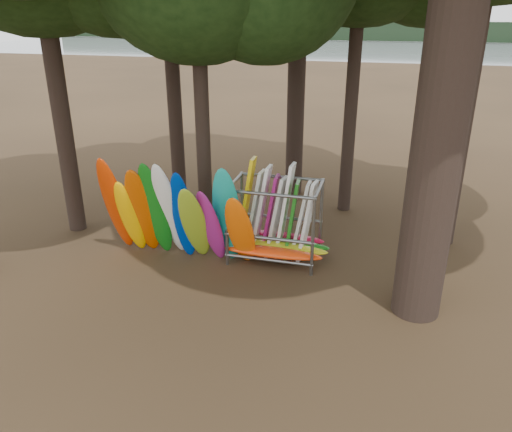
# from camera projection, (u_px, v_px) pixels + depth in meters

# --- Properties ---
(ground) EXTENTS (120.00, 120.00, 0.00)m
(ground) POSITION_uv_depth(u_px,v_px,m) (221.00, 285.00, 12.98)
(ground) COLOR #47331E
(ground) RESTS_ON ground
(lake) EXTENTS (160.00, 160.00, 0.00)m
(lake) POSITION_uv_depth(u_px,v_px,m) (366.00, 62.00, 66.46)
(lake) COLOR gray
(lake) RESTS_ON ground
(far_shore) EXTENTS (160.00, 4.00, 4.00)m
(far_shore) POSITION_uv_depth(u_px,v_px,m) (381.00, 31.00, 110.25)
(far_shore) COLOR black
(far_shore) RESTS_ON ground
(kayak_row) EXTENTS (4.42, 1.93, 3.17)m
(kayak_row) POSITION_uv_depth(u_px,v_px,m) (175.00, 216.00, 13.70)
(kayak_row) COLOR red
(kayak_row) RESTS_ON ground
(storage_rack) EXTENTS (3.13, 1.58, 2.89)m
(storage_rack) POSITION_uv_depth(u_px,v_px,m) (275.00, 224.00, 14.02)
(storage_rack) COLOR slate
(storage_rack) RESTS_ON ground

